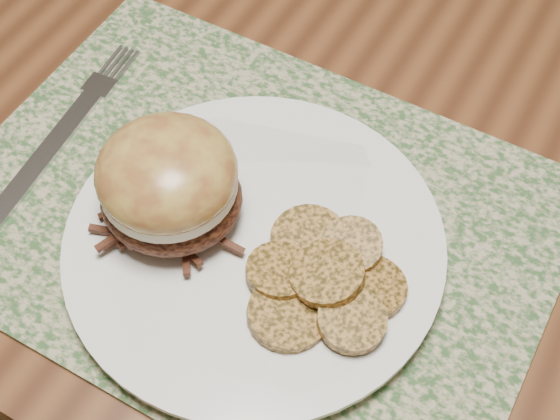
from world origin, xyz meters
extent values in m
cube|color=#33562C|center=(-0.22, -0.24, 0.75)|extent=(0.45, 0.33, 0.00)
cylinder|color=white|center=(-0.20, -0.26, 0.76)|extent=(0.26, 0.26, 0.02)
ellipsoid|color=black|center=(-0.27, -0.27, 0.79)|extent=(0.12, 0.12, 0.04)
cylinder|color=beige|center=(-0.27, -0.27, 0.81)|extent=(0.11, 0.11, 0.01)
ellipsoid|color=#A98437|center=(-0.27, -0.27, 0.82)|extent=(0.12, 0.12, 0.05)
cylinder|color=#AB7432|center=(-0.17, -0.25, 0.77)|extent=(0.07, 0.07, 0.01)
cylinder|color=#AB7432|center=(-0.14, -0.24, 0.78)|extent=(0.06, 0.06, 0.02)
cylinder|color=#AB7432|center=(-0.12, -0.26, 0.77)|extent=(0.06, 0.06, 0.02)
cylinder|color=#AB7432|center=(-0.17, -0.28, 0.78)|extent=(0.06, 0.06, 0.02)
cylinder|color=#AB7432|center=(-0.14, -0.27, 0.79)|extent=(0.07, 0.07, 0.02)
cylinder|color=#AB7432|center=(-0.11, -0.29, 0.78)|extent=(0.05, 0.05, 0.01)
cylinder|color=#AB7432|center=(-0.15, -0.31, 0.77)|extent=(0.07, 0.07, 0.02)
cube|color=#B4B4BB|center=(-0.39, -0.27, 0.76)|extent=(0.03, 0.15, 0.00)
cube|color=#B4B4BB|center=(-0.40, -0.19, 0.76)|extent=(0.03, 0.02, 0.00)
camera|label=1|loc=(-0.04, -0.52, 1.24)|focal=50.00mm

